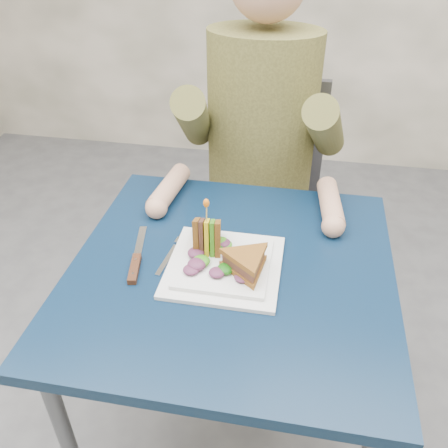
% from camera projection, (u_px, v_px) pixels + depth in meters
% --- Properties ---
extents(ground, '(4.00, 4.00, 0.00)m').
position_uv_depth(ground, '(229.00, 438.00, 1.53)').
color(ground, '#575759').
rests_on(ground, ground).
extents(table, '(0.75, 0.75, 0.73)m').
position_uv_depth(table, '(231.00, 291.00, 1.15)').
color(table, black).
rests_on(table, ground).
extents(chair, '(0.42, 0.40, 0.93)m').
position_uv_depth(chair, '(261.00, 191.00, 1.74)').
color(chair, '#47474C').
rests_on(chair, ground).
extents(diner, '(0.54, 0.59, 0.74)m').
position_uv_depth(diner, '(262.00, 105.00, 1.44)').
color(diner, brown).
rests_on(diner, chair).
extents(plate, '(0.26, 0.26, 0.02)m').
position_uv_depth(plate, '(224.00, 265.00, 1.10)').
color(plate, white).
rests_on(plate, table).
extents(sandwich_flat, '(0.18, 0.18, 0.05)m').
position_uv_depth(sandwich_flat, '(247.00, 263.00, 1.05)').
color(sandwich_flat, brown).
rests_on(sandwich_flat, plate).
extents(sandwich_upright, '(0.09, 0.15, 0.15)m').
position_uv_depth(sandwich_upright, '(207.00, 236.00, 1.12)').
color(sandwich_upright, brown).
rests_on(sandwich_upright, plate).
extents(fork, '(0.04, 0.18, 0.01)m').
position_uv_depth(fork, '(172.00, 253.00, 1.15)').
color(fork, silver).
rests_on(fork, table).
extents(knife, '(0.06, 0.22, 0.02)m').
position_uv_depth(knife, '(136.00, 263.00, 1.11)').
color(knife, silver).
rests_on(knife, table).
extents(toothpick, '(0.01, 0.01, 0.06)m').
position_uv_depth(toothpick, '(207.00, 213.00, 1.08)').
color(toothpick, tan).
rests_on(toothpick, sandwich_upright).
extents(toothpick_frill, '(0.01, 0.01, 0.02)m').
position_uv_depth(toothpick_frill, '(206.00, 203.00, 1.06)').
color(toothpick_frill, orange).
rests_on(toothpick_frill, sandwich_upright).
extents(lettuce_spill, '(0.15, 0.13, 0.02)m').
position_uv_depth(lettuce_spill, '(227.00, 256.00, 1.09)').
color(lettuce_spill, '#337A14').
rests_on(lettuce_spill, plate).
extents(onion_ring, '(0.04, 0.04, 0.02)m').
position_uv_depth(onion_ring, '(231.00, 256.00, 1.08)').
color(onion_ring, '#9E4C7A').
rests_on(onion_ring, plate).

